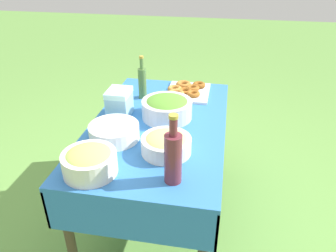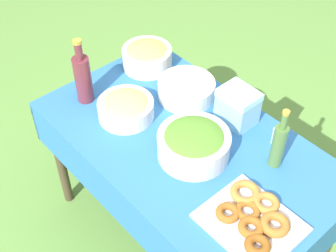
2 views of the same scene
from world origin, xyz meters
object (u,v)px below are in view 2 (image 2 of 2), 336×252
plate_stack (186,89)px  fruit_bowl (147,56)px  olive_oil_bottle (279,144)px  cooler_box (238,106)px  salad_bowl (194,143)px  pasta_bowl (126,107)px  donut_platter (253,218)px  wine_bottle (83,77)px

plate_stack → fruit_bowl: size_ratio=1.08×
olive_oil_bottle → cooler_box: (0.28, -0.07, -0.03)m
salad_bowl → fruit_bowl: bearing=-22.4°
fruit_bowl → cooler_box: 0.58m
pasta_bowl → donut_platter: 0.77m
donut_platter → olive_oil_bottle: bearing=-65.6°
salad_bowl → donut_platter: 0.40m
pasta_bowl → fruit_bowl: (0.23, -0.32, 0.01)m
cooler_box → plate_stack: bearing=11.3°
donut_platter → pasta_bowl: bearing=-0.4°
salad_bowl → donut_platter: (-0.39, 0.07, -0.05)m
donut_platter → fruit_bowl: bearing=-17.8°
donut_platter → fruit_bowl: 1.05m
donut_platter → wine_bottle: bearing=3.9°
fruit_bowl → cooler_box: cooler_box is taller
plate_stack → cooler_box: (-0.27, -0.05, 0.04)m
donut_platter → plate_stack: (0.69, -0.31, 0.02)m
wine_bottle → fruit_bowl: wine_bottle is taller
salad_bowl → pasta_bowl: salad_bowl is taller
olive_oil_bottle → fruit_bowl: size_ratio=1.17×
pasta_bowl → plate_stack: size_ratio=0.94×
pasta_bowl → wine_bottle: 0.25m
donut_platter → cooler_box: cooler_box is taller
pasta_bowl → donut_platter: (-0.77, 0.01, -0.03)m
pasta_bowl → wine_bottle: (0.22, 0.07, 0.08)m
olive_oil_bottle → wine_bottle: bearing=22.4°
plate_stack → donut_platter: bearing=155.9°
wine_bottle → fruit_bowl: size_ratio=1.32×
cooler_box → fruit_bowl: bearing=4.0°
salad_bowl → wine_bottle: size_ratio=0.92×
donut_platter → wine_bottle: 1.00m
salad_bowl → olive_oil_bottle: bearing=-140.2°
salad_bowl → plate_stack: 0.38m
wine_bottle → cooler_box: wine_bottle is taller
salad_bowl → pasta_bowl: size_ratio=1.20×
wine_bottle → salad_bowl: bearing=-167.1°
plate_stack → olive_oil_bottle: 0.56m
plate_stack → wine_bottle: 0.49m
pasta_bowl → cooler_box: size_ratio=1.52×
olive_oil_bottle → wine_bottle: size_ratio=0.88×
plate_stack → fruit_bowl: (0.31, -0.01, 0.02)m
wine_bottle → olive_oil_bottle: bearing=-157.6°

